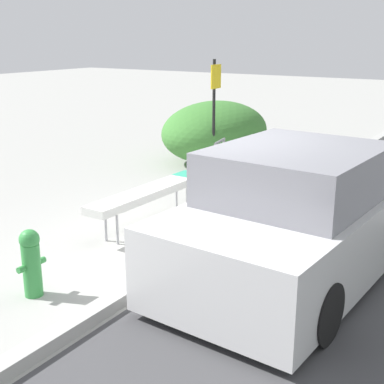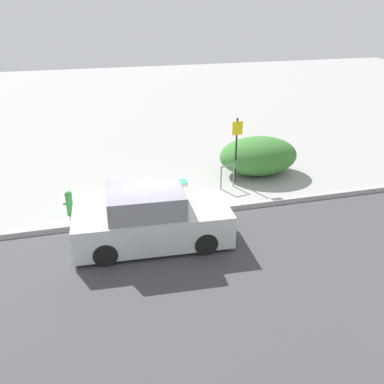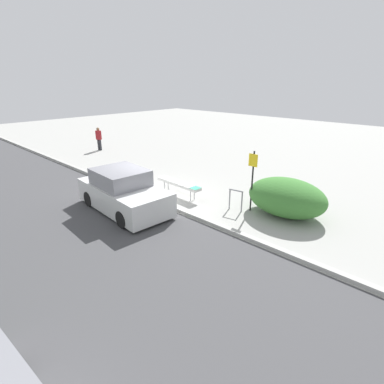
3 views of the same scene
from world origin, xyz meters
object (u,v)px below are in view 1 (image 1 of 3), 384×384
at_px(bench, 150,192).
at_px(fire_hydrant, 31,261).
at_px(sign_post, 214,107).
at_px(parked_car_near, 299,219).
at_px(bike_rack, 220,157).

distance_m(bench, fire_hydrant, 2.50).
bearing_deg(sign_post, bench, -166.80).
height_order(bench, sign_post, sign_post).
bearing_deg(sign_post, parked_car_near, -137.72).
distance_m(bike_rack, sign_post, 1.05).
height_order(bench, parked_car_near, parked_car_near).
bearing_deg(bench, bike_rack, 9.23).
bearing_deg(fire_hydrant, parked_car_near, -47.03).
height_order(sign_post, parked_car_near, sign_post).
bearing_deg(sign_post, bike_rack, -138.23).
relative_size(bike_rack, sign_post, 0.36).
xyz_separation_m(bike_rack, parked_car_near, (-3.13, -2.85, 0.19)).
bearing_deg(sign_post, fire_hydrant, -169.80).
bearing_deg(bench, fire_hydrant, -171.99).
bearing_deg(bike_rack, bench, -172.44).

